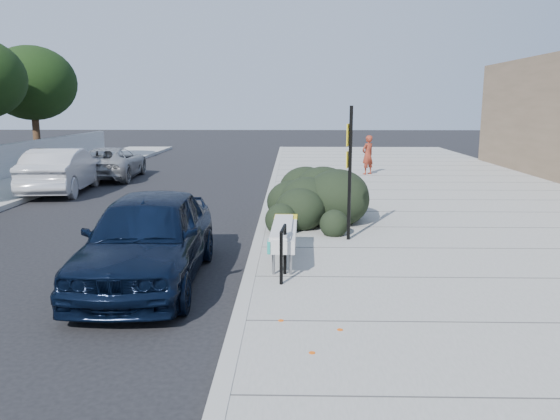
% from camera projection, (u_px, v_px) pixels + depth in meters
% --- Properties ---
extents(ground, '(120.00, 120.00, 0.00)m').
position_uv_depth(ground, '(249.00, 284.00, 9.63)').
color(ground, black).
rests_on(ground, ground).
extents(sidewalk_near, '(11.20, 50.00, 0.15)m').
position_uv_depth(sidewalk_near, '(475.00, 222.00, 14.40)').
color(sidewalk_near, gray).
rests_on(sidewalk_near, ground).
extents(curb_near, '(0.22, 50.00, 0.17)m').
position_uv_depth(curb_near, '(264.00, 221.00, 14.52)').
color(curb_near, '#9E9E99').
rests_on(curb_near, ground).
extents(tree_far_f, '(4.40, 4.40, 6.07)m').
position_uv_depth(tree_far_f, '(32.00, 83.00, 27.75)').
color(tree_far_f, '#332114').
rests_on(tree_far_f, ground).
extents(bench, '(0.54, 2.31, 0.69)m').
position_uv_depth(bench, '(284.00, 233.00, 10.47)').
color(bench, gray).
rests_on(bench, sidewalk_near).
extents(bike_rack, '(0.11, 0.63, 0.92)m').
position_uv_depth(bike_rack, '(283.00, 248.00, 9.36)').
color(bike_rack, black).
rests_on(bike_rack, sidewalk_near).
extents(sign_post, '(0.15, 0.33, 2.95)m').
position_uv_depth(sign_post, '(349.00, 166.00, 11.93)').
color(sign_post, black).
rests_on(sign_post, sidewalk_near).
extents(hedge, '(2.47, 4.55, 1.66)m').
position_uv_depth(hedge, '(320.00, 186.00, 14.54)').
color(hedge, black).
rests_on(hedge, sidewalk_near).
extents(sedan_navy, '(2.05, 4.83, 1.63)m').
position_uv_depth(sedan_navy, '(148.00, 238.00, 9.62)').
color(sedan_navy, black).
rests_on(sedan_navy, ground).
extents(wagon_silver, '(2.17, 5.03, 1.61)m').
position_uv_depth(wagon_silver, '(63.00, 170.00, 19.59)').
color(wagon_silver, silver).
rests_on(wagon_silver, ground).
extents(suv_silver, '(2.54, 4.98, 1.35)m').
position_uv_depth(suv_silver, '(111.00, 163.00, 23.33)').
color(suv_silver, gray).
rests_on(suv_silver, ground).
extents(pedestrian, '(0.73, 0.70, 1.68)m').
position_uv_depth(pedestrian, '(368.00, 155.00, 23.51)').
color(pedestrian, maroon).
rests_on(pedestrian, sidewalk_near).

